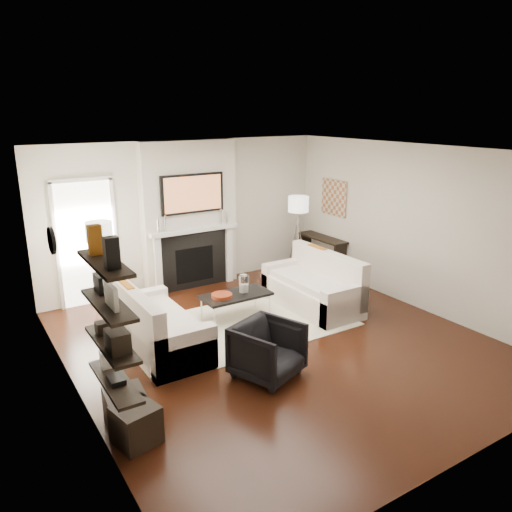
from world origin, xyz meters
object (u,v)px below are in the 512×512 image
loveseat_left_base (161,335)px  armchair (268,348)px  loveseat_right_base (312,295)px  coffee_table (236,295)px  ottoman_near (125,408)px  lamp_left_shade (99,231)px  lamp_right_shade (298,204)px

loveseat_left_base → armchair: 1.64m
loveseat_right_base → coffee_table: (-1.33, 0.26, 0.19)m
ottoman_near → loveseat_right_base: bearing=22.5°
lamp_left_shade → lamp_right_shade: size_ratio=1.00×
loveseat_left_base → lamp_left_shade: lamp_left_shade is taller
coffee_table → lamp_right_shade: size_ratio=2.75×
coffee_table → armchair: bearing=-107.6°
loveseat_left_base → armchair: (0.86, -1.39, 0.17)m
loveseat_right_base → lamp_left_shade: lamp_left_shade is taller
loveseat_right_base → ottoman_near: loveseat_right_base is taller
coffee_table → ottoman_near: bearing=-143.1°
lamp_right_shade → armchair: bearing=-132.0°
coffee_table → ottoman_near: size_ratio=2.75×
coffee_table → lamp_right_shade: (2.13, 1.24, 1.05)m
loveseat_left_base → coffee_table: 1.47m
armchair → ottoman_near: (-1.83, -0.04, -0.18)m
loveseat_right_base → ottoman_near: bearing=-157.5°
loveseat_left_base → ottoman_near: loveseat_left_base is taller
lamp_left_shade → ottoman_near: (-0.62, -2.84, -1.25)m
armchair → lamp_right_shade: size_ratio=1.91×
coffee_table → armchair: 1.84m
coffee_table → ottoman_near: coffee_table is taller
loveseat_right_base → ottoman_near: size_ratio=4.50×
loveseat_left_base → lamp_left_shade: size_ratio=4.50×
loveseat_right_base → lamp_left_shade: (-3.09, 1.30, 1.24)m
loveseat_right_base → lamp_right_shade: 2.10m
loveseat_left_base → armchair: armchair is taller
coffee_table → armchair: size_ratio=1.44×
armchair → ottoman_near: size_ratio=1.91×
loveseat_right_base → coffee_table: bearing=169.0°
loveseat_left_base → coffee_table: bearing=14.1°
ottoman_near → lamp_left_shade: bearing=77.7°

